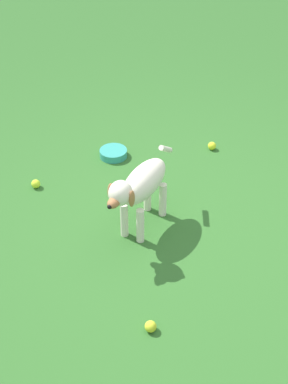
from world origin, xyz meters
name	(u,v)px	position (x,y,z in m)	size (l,w,h in m)	color
ground	(180,234)	(0.00, 0.00, 0.00)	(14.00, 14.00, 0.00)	#2D6026
dog	(140,186)	(-0.27, 0.05, 0.35)	(0.41, 0.73, 0.54)	silver
tennis_ball_0	(151,326)	(-0.15, -0.80, 0.03)	(0.07, 0.07, 0.07)	#C5D22C
tennis_ball_1	(212,146)	(0.24, 1.06, 0.03)	(0.07, 0.07, 0.07)	yellow
tennis_ball_2	(36,184)	(-1.08, 0.45, 0.03)	(0.07, 0.07, 0.07)	#C3E12D
water_bowl	(113,153)	(-0.55, 0.91, 0.03)	(0.22, 0.22, 0.06)	teal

